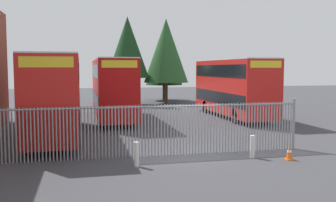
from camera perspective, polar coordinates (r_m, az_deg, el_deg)
ground_plane at (r=24.58m, az=-2.09°, el=-3.87°), size 100.00×100.00×0.00m
palisade_fence at (r=16.30m, az=-3.16°, el=-4.17°), size 13.94×0.14×2.35m
double_decker_bus_near_gate at (r=21.59m, az=-16.38°, el=1.19°), size 2.54×10.81×4.42m
double_decker_bus_behind_fence_left at (r=29.72m, az=9.56°, el=2.28°), size 2.54×10.81×4.42m
double_decker_bus_behind_fence_right at (r=28.32m, az=-8.27°, el=2.17°), size 2.54×10.81×4.42m
bollard_near_left at (r=14.78m, az=-4.73°, el=-7.91°), size 0.20×0.20×0.95m
bollard_center_front at (r=16.51m, az=12.46°, el=-6.65°), size 0.20×0.20×0.95m
traffic_cone_by_gate at (r=16.58m, az=17.61°, el=-7.37°), size 0.34×0.34×0.59m
tree_tall_back at (r=44.75m, az=-0.59°, el=6.32°), size 4.26×4.26×7.91m
tree_short_side at (r=39.52m, az=-6.04°, el=7.96°), size 4.34×4.34×8.99m
tree_mid_row at (r=40.62m, az=-0.29°, el=7.51°), size 4.68×4.68×8.94m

